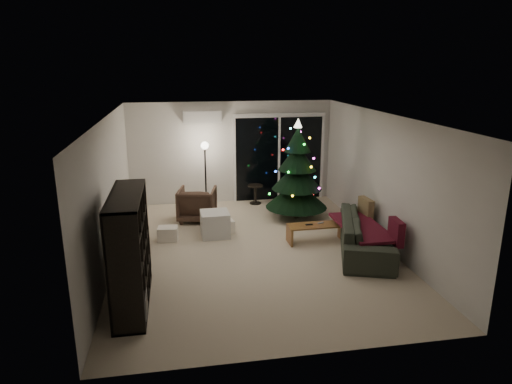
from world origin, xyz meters
TOP-DOWN VIEW (x-y plane):
  - room at (0.46, 1.49)m, footprint 6.50×7.51m
  - bookshelf at (-2.25, -1.64)m, footprint 1.07×1.69m
  - media_cabinet at (-2.25, 0.09)m, footprint 0.80×1.29m
  - stereo at (-2.25, 0.09)m, footprint 0.38×0.46m
  - armchair at (-0.94, 1.92)m, footprint 0.94×0.96m
  - ottoman at (-0.64, 0.89)m, footprint 0.57×0.57m
  - cardboard_box_a at (-1.58, 0.80)m, footprint 0.41×0.33m
  - cardboard_box_b at (-0.42, 1.05)m, footprint 0.40×0.33m
  - side_table at (0.54, 2.92)m, footprint 0.46×0.46m
  - floor_lamp at (-0.69, 2.67)m, footprint 0.25×0.25m
  - sofa at (2.05, -0.38)m, footprint 1.57×2.44m
  - sofa_throw at (1.95, -0.38)m, footprint 0.71×1.64m
  - cushion_a at (2.30, 0.27)m, footprint 0.17×0.45m
  - cushion_b at (2.30, -1.03)m, footprint 0.16×0.44m
  - coffee_table at (1.28, 0.22)m, footprint 1.14×0.42m
  - remote_a at (1.13, 0.22)m, footprint 0.14×0.04m
  - remote_b at (1.38, 0.27)m, footprint 0.14×0.08m
  - christmas_tree at (1.27, 1.71)m, footprint 1.69×1.69m

SIDE VIEW (x-z plane):
  - cardboard_box_b at x=-0.42m, z-range 0.00..0.25m
  - cardboard_box_a at x=-1.58m, z-range 0.00..0.27m
  - coffee_table at x=1.28m, z-range 0.00..0.36m
  - side_table at x=0.54m, z-range 0.00..0.48m
  - ottoman at x=-0.64m, z-range 0.00..0.50m
  - sofa at x=2.05m, z-range 0.00..0.66m
  - remote_a at x=1.13m, z-range 0.36..0.38m
  - remote_b at x=1.38m, z-range 0.36..0.38m
  - armchair at x=-0.94m, z-range 0.00..0.74m
  - media_cabinet at x=-2.25m, z-range 0.00..0.76m
  - sofa_throw at x=1.95m, z-range 0.45..0.51m
  - cushion_a at x=2.30m, z-range 0.38..0.82m
  - cushion_b at x=2.30m, z-range 0.38..0.82m
  - floor_lamp at x=-0.69m, z-range 0.00..1.57m
  - bookshelf at x=-2.25m, z-range 0.00..1.67m
  - stereo at x=-2.25m, z-range 0.76..0.92m
  - room at x=0.46m, z-range -0.28..2.32m
  - christmas_tree at x=1.27m, z-range 0.00..2.23m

